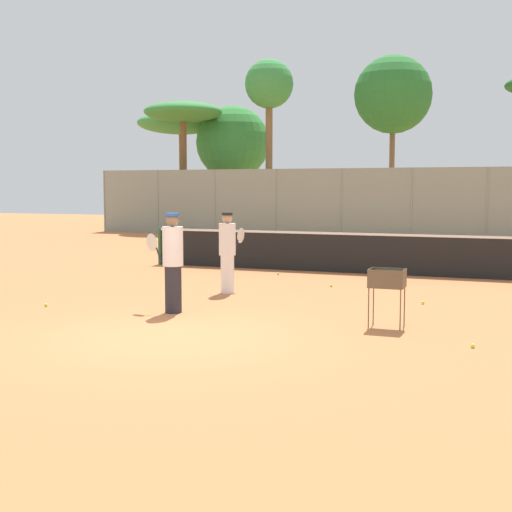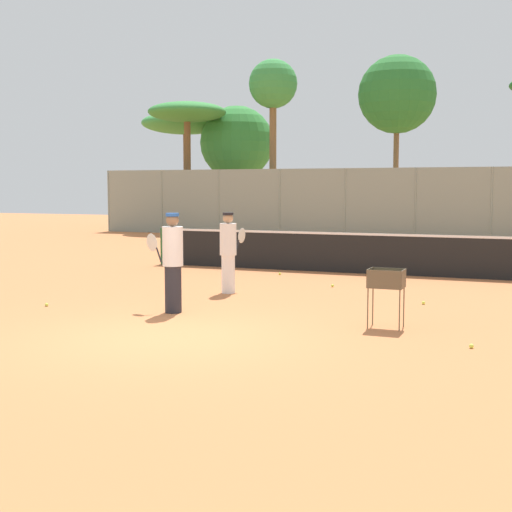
{
  "view_description": "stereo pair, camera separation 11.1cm",
  "coord_description": "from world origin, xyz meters",
  "px_view_note": "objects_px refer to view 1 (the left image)",
  "views": [
    {
      "loc": [
        5.12,
        -9.39,
        2.27
      ],
      "look_at": [
        0.28,
        2.79,
        1.0
      ],
      "focal_mm": 50.0,
      "sensor_mm": 36.0,
      "label": 1
    },
    {
      "loc": [
        5.22,
        -9.35,
        2.27
      ],
      "look_at": [
        0.28,
        2.79,
        1.0
      ],
      "focal_mm": 50.0,
      "sensor_mm": 36.0,
      "label": 2
    }
  ],
  "objects_px": {
    "tennis_net": "(331,251)",
    "player_white_outfit": "(173,261)",
    "ball_cart": "(387,283)",
    "parked_car": "(324,220)",
    "player_red_cap": "(228,251)"
  },
  "relations": [
    {
      "from": "tennis_net",
      "to": "player_white_outfit",
      "type": "xyz_separation_m",
      "value": [
        -1.0,
        -7.02,
        0.38
      ]
    },
    {
      "from": "ball_cart",
      "to": "parked_car",
      "type": "height_order",
      "value": "parked_car"
    },
    {
      "from": "ball_cart",
      "to": "parked_car",
      "type": "distance_m",
      "value": 23.05
    },
    {
      "from": "tennis_net",
      "to": "parked_car",
      "type": "bearing_deg",
      "value": 106.93
    },
    {
      "from": "player_white_outfit",
      "to": "player_red_cap",
      "type": "xyz_separation_m",
      "value": [
        -0.06,
        2.57,
        -0.04
      ]
    },
    {
      "from": "player_red_cap",
      "to": "ball_cart",
      "type": "height_order",
      "value": "player_red_cap"
    },
    {
      "from": "ball_cart",
      "to": "player_white_outfit",
      "type": "bearing_deg",
      "value": -179.33
    },
    {
      "from": "tennis_net",
      "to": "player_white_outfit",
      "type": "bearing_deg",
      "value": -98.09
    },
    {
      "from": "ball_cart",
      "to": "tennis_net",
      "type": "bearing_deg",
      "value": 112.46
    },
    {
      "from": "player_white_outfit",
      "to": "player_red_cap",
      "type": "relative_size",
      "value": 1.04
    },
    {
      "from": "player_white_outfit",
      "to": "parked_car",
      "type": "distance_m",
      "value": 22.15
    },
    {
      "from": "player_red_cap",
      "to": "parked_car",
      "type": "relative_size",
      "value": 0.41
    },
    {
      "from": "tennis_net",
      "to": "player_red_cap",
      "type": "relative_size",
      "value": 6.08
    },
    {
      "from": "parked_car",
      "to": "player_red_cap",
      "type": "bearing_deg",
      "value": -79.82
    },
    {
      "from": "parked_car",
      "to": "tennis_net",
      "type": "bearing_deg",
      "value": -73.07
    }
  ]
}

